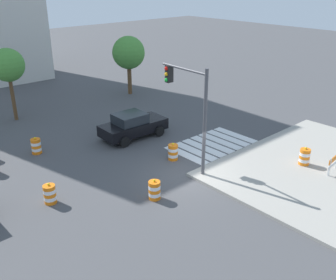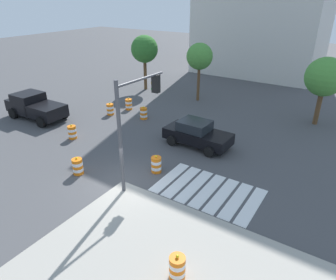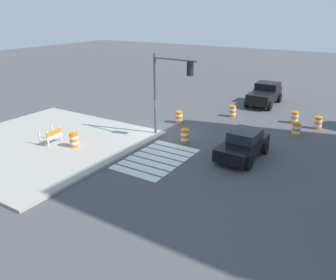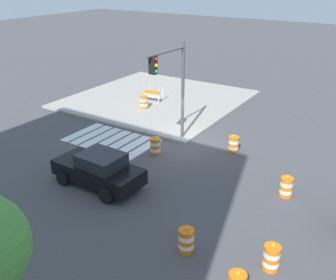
{
  "view_description": "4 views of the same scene",
  "coord_description": "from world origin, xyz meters",
  "px_view_note": "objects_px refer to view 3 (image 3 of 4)",
  "views": [
    {
      "loc": [
        -12.53,
        -12.46,
        9.63
      ],
      "look_at": [
        1.43,
        3.0,
        0.66
      ],
      "focal_mm": 41.14,
      "sensor_mm": 36.0,
      "label": 1
    },
    {
      "loc": [
        9.21,
        -9.88,
        8.89
      ],
      "look_at": [
        0.81,
        3.06,
        1.47
      ],
      "focal_mm": 32.66,
      "sensor_mm": 36.0,
      "label": 2
    },
    {
      "loc": [
        19.15,
        12.04,
        8.21
      ],
      "look_at": [
        2.46,
        1.6,
        0.64
      ],
      "focal_mm": 36.07,
      "sensor_mm": 36.0,
      "label": 3
    },
    {
      "loc": [
        -9.92,
        17.45,
        9.16
      ],
      "look_at": [
        -0.02,
        1.91,
        1.01
      ],
      "focal_mm": 41.43,
      "sensor_mm": 36.0,
      "label": 4
    }
  ],
  "objects_px": {
    "traffic_barrel_median_near": "(318,123)",
    "traffic_barrel_lane_center": "(185,136)",
    "pickup_truck": "(265,94)",
    "construction_barricade": "(52,135)",
    "traffic_light_pole": "(169,81)",
    "traffic_barrel_near_corner": "(296,129)",
    "traffic_barrel_median_far": "(179,117)",
    "traffic_barrel_on_sidewalk": "(74,140)",
    "traffic_barrel_far_curb": "(233,111)",
    "sports_car": "(243,145)",
    "traffic_barrel_crosswalk_end": "(295,117)"
  },
  "relations": [
    {
      "from": "pickup_truck",
      "to": "traffic_barrel_lane_center",
      "type": "bearing_deg",
      "value": -6.68
    },
    {
      "from": "traffic_barrel_on_sidewalk",
      "to": "sports_car",
      "type": "bearing_deg",
      "value": 114.54
    },
    {
      "from": "pickup_truck",
      "to": "traffic_barrel_on_sidewalk",
      "type": "distance_m",
      "value": 18.63
    },
    {
      "from": "traffic_barrel_near_corner",
      "to": "sports_car",
      "type": "bearing_deg",
      "value": -17.95
    },
    {
      "from": "sports_car",
      "to": "traffic_barrel_lane_center",
      "type": "distance_m",
      "value": 4.14
    },
    {
      "from": "traffic_barrel_far_curb",
      "to": "traffic_light_pole",
      "type": "height_order",
      "value": "traffic_light_pole"
    },
    {
      "from": "traffic_barrel_near_corner",
      "to": "traffic_barrel_median_near",
      "type": "bearing_deg",
      "value": 156.3
    },
    {
      "from": "traffic_barrel_on_sidewalk",
      "to": "traffic_barrel_near_corner",
      "type": "bearing_deg",
      "value": 131.38
    },
    {
      "from": "traffic_barrel_near_corner",
      "to": "traffic_light_pole",
      "type": "relative_size",
      "value": 0.19
    },
    {
      "from": "traffic_barrel_lane_center",
      "to": "traffic_barrel_on_sidewalk",
      "type": "relative_size",
      "value": 1.0
    },
    {
      "from": "sports_car",
      "to": "traffic_barrel_crosswalk_end",
      "type": "height_order",
      "value": "sports_car"
    },
    {
      "from": "sports_car",
      "to": "traffic_barrel_lane_center",
      "type": "xyz_separation_m",
      "value": [
        -0.3,
        -4.11,
        -0.36
      ]
    },
    {
      "from": "traffic_barrel_median_far",
      "to": "traffic_light_pole",
      "type": "relative_size",
      "value": 0.19
    },
    {
      "from": "construction_barricade",
      "to": "pickup_truck",
      "type": "bearing_deg",
      "value": 154.21
    },
    {
      "from": "pickup_truck",
      "to": "traffic_barrel_median_far",
      "type": "xyz_separation_m",
      "value": [
        9.19,
        -3.96,
        -0.52
      ]
    },
    {
      "from": "traffic_barrel_on_sidewalk",
      "to": "traffic_barrel_far_curb",
      "type": "bearing_deg",
      "value": 153.69
    },
    {
      "from": "traffic_barrel_near_corner",
      "to": "traffic_barrel_median_far",
      "type": "xyz_separation_m",
      "value": [
        1.9,
        -8.42,
        0.0
      ]
    },
    {
      "from": "traffic_barrel_median_near",
      "to": "traffic_barrel_on_sidewalk",
      "type": "relative_size",
      "value": 1.0
    },
    {
      "from": "pickup_truck",
      "to": "construction_barricade",
      "type": "bearing_deg",
      "value": -25.79
    },
    {
      "from": "pickup_truck",
      "to": "traffic_barrel_near_corner",
      "type": "distance_m",
      "value": 8.56
    },
    {
      "from": "traffic_barrel_median_near",
      "to": "construction_barricade",
      "type": "relative_size",
      "value": 0.78
    },
    {
      "from": "sports_car",
      "to": "traffic_barrel_on_sidewalk",
      "type": "bearing_deg",
      "value": -65.46
    },
    {
      "from": "pickup_truck",
      "to": "traffic_barrel_crosswalk_end",
      "type": "relative_size",
      "value": 5.08
    },
    {
      "from": "traffic_barrel_crosswalk_end",
      "to": "traffic_light_pole",
      "type": "xyz_separation_m",
      "value": [
        8.0,
        -6.55,
        3.46
      ]
    },
    {
      "from": "traffic_barrel_crosswalk_end",
      "to": "construction_barricade",
      "type": "bearing_deg",
      "value": -42.92
    },
    {
      "from": "sports_car",
      "to": "traffic_barrel_far_curb",
      "type": "distance_m",
      "value": 8.37
    },
    {
      "from": "sports_car",
      "to": "traffic_barrel_median_near",
      "type": "relative_size",
      "value": 4.27
    },
    {
      "from": "traffic_light_pole",
      "to": "construction_barricade",
      "type": "bearing_deg",
      "value": -47.79
    },
    {
      "from": "traffic_barrel_median_near",
      "to": "traffic_barrel_on_sidewalk",
      "type": "bearing_deg",
      "value": -45.08
    },
    {
      "from": "traffic_barrel_on_sidewalk",
      "to": "traffic_light_pole",
      "type": "xyz_separation_m",
      "value": [
        -4.83,
        4.07,
        3.31
      ]
    },
    {
      "from": "sports_car",
      "to": "traffic_barrel_far_curb",
      "type": "height_order",
      "value": "sports_car"
    },
    {
      "from": "sports_car",
      "to": "traffic_barrel_median_near",
      "type": "bearing_deg",
      "value": 160.31
    },
    {
      "from": "sports_car",
      "to": "traffic_barrel_median_near",
      "type": "xyz_separation_m",
      "value": [
        -8.02,
        2.87,
        -0.36
      ]
    },
    {
      "from": "traffic_barrel_far_curb",
      "to": "traffic_barrel_on_sidewalk",
      "type": "height_order",
      "value": "traffic_barrel_on_sidewalk"
    },
    {
      "from": "traffic_barrel_median_near",
      "to": "traffic_barrel_median_far",
      "type": "xyz_separation_m",
      "value": [
        4.26,
        -9.45,
        0.0
      ]
    },
    {
      "from": "pickup_truck",
      "to": "traffic_barrel_far_curb",
      "type": "height_order",
      "value": "pickup_truck"
    },
    {
      "from": "traffic_barrel_median_far",
      "to": "construction_barricade",
      "type": "relative_size",
      "value": 0.78
    },
    {
      "from": "construction_barricade",
      "to": "sports_car",
      "type": "bearing_deg",
      "value": 112.78
    },
    {
      "from": "traffic_barrel_median_far",
      "to": "traffic_light_pole",
      "type": "bearing_deg",
      "value": 18.85
    },
    {
      "from": "traffic_light_pole",
      "to": "traffic_barrel_near_corner",
      "type": "bearing_deg",
      "value": 125.41
    },
    {
      "from": "traffic_barrel_crosswalk_end",
      "to": "traffic_barrel_median_far",
      "type": "relative_size",
      "value": 1.0
    },
    {
      "from": "traffic_barrel_lane_center",
      "to": "construction_barricade",
      "type": "relative_size",
      "value": 0.78
    },
    {
      "from": "traffic_barrel_median_far",
      "to": "construction_barricade",
      "type": "distance_m",
      "value": 9.6
    },
    {
      "from": "construction_barricade",
      "to": "traffic_barrel_lane_center",
      "type": "bearing_deg",
      "value": 125.31
    },
    {
      "from": "construction_barricade",
      "to": "traffic_barrel_on_sidewalk",
      "type": "bearing_deg",
      "value": 101.52
    },
    {
      "from": "traffic_barrel_median_near",
      "to": "traffic_barrel_lane_center",
      "type": "bearing_deg",
      "value": -42.13
    },
    {
      "from": "traffic_barrel_median_near",
      "to": "traffic_barrel_median_far",
      "type": "relative_size",
      "value": 1.0
    },
    {
      "from": "traffic_barrel_crosswalk_end",
      "to": "traffic_light_pole",
      "type": "bearing_deg",
      "value": -39.31
    },
    {
      "from": "sports_car",
      "to": "traffic_barrel_crosswalk_end",
      "type": "xyz_separation_m",
      "value": [
        -8.47,
        1.09,
        -0.36
      ]
    },
    {
      "from": "pickup_truck",
      "to": "traffic_barrel_median_near",
      "type": "relative_size",
      "value": 5.08
    }
  ]
}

